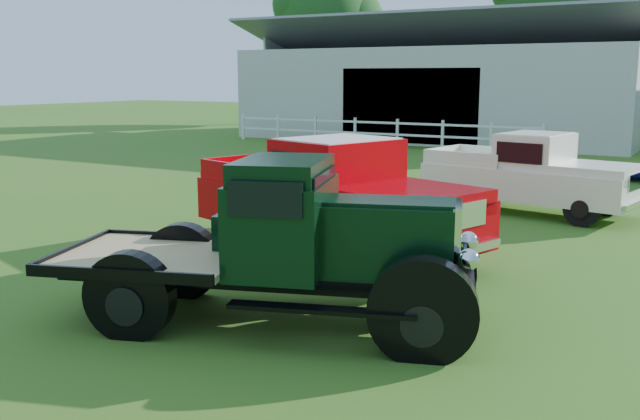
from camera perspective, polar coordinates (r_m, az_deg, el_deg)
The scene contains 8 objects.
ground at distance 9.66m, azimuth -4.65°, elevation -7.16°, with size 120.00×120.00×0.00m, color #2F6C1B.
shed_left at distance 35.71m, azimuth 10.28°, elevation 10.24°, with size 18.80×10.20×5.60m, color #AAAA9D, non-canonical shape.
fence_rail at distance 30.66m, azimuth 4.49°, elevation 6.22°, with size 14.20×0.16×1.20m, color white, non-canonical shape.
tree_a at distance 46.80m, azimuth 0.37°, elevation 13.46°, with size 6.30×6.30×10.50m, color #1A4711, non-canonical shape.
tree_b at distance 42.65m, azimuth 18.15°, elevation 13.90°, with size 6.90×6.90×11.50m, color #1A4711, non-canonical shape.
vintage_flatbed at distance 8.51m, azimuth -3.59°, elevation -2.61°, with size 5.06×2.00×2.00m, color black, non-canonical shape.
red_pickup at distance 11.92m, azimuth 1.05°, elevation 1.17°, with size 5.42×2.08×1.98m, color #C00009, non-canonical shape.
white_pickup at distance 16.26m, azimuth 16.43°, elevation 2.81°, with size 4.66×1.81×1.71m, color white, non-canonical shape.
Camera 1 is at (5.29, -7.53, 2.95)m, focal length 40.00 mm.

